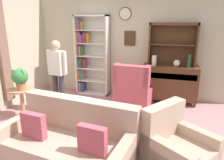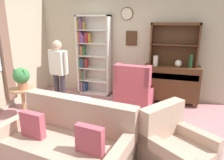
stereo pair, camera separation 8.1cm
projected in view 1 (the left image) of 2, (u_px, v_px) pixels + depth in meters
The scene contains 15 objects.
ground_plane at pixel (104, 133), 3.79m from camera, with size 5.40×4.60×0.02m, color #B27A7F.
wall_back at pixel (129, 43), 5.36m from camera, with size 5.00×0.09×2.80m.
area_rug at pixel (109, 143), 3.46m from camera, with size 2.88×1.77×0.01m, color #846651.
bookshelf at pixel (90, 55), 5.56m from camera, with size 0.90×0.30×2.10m.
sideboard at pixel (169, 82), 5.07m from camera, with size 1.30×0.45×0.92m.
sideboard_hutch at pixel (173, 38), 4.88m from camera, with size 1.10×0.26×1.00m.
vase_tall at pixel (154, 61), 4.95m from camera, with size 0.11×0.11×0.25m, color beige.
vase_round at pixel (177, 63), 4.84m from camera, with size 0.15×0.15×0.17m, color beige.
bottle_wine at pixel (189, 61), 4.73m from camera, with size 0.07×0.07×0.31m, color #194223.
couch_floral at pixel (70, 145), 2.88m from camera, with size 1.89×1.06×0.90m.
armchair_floral at pixel (177, 150), 2.79m from camera, with size 1.07×1.06×0.88m.
wingback_chair at pixel (133, 92), 4.76m from camera, with size 0.83×0.85×1.05m.
plant_stand at pixel (22, 100), 4.31m from camera, with size 0.52×0.52×0.62m.
potted_plant_large at pixel (20, 77), 4.12m from camera, with size 0.32×0.32×0.44m.
person_reading at pixel (57, 71), 4.55m from camera, with size 0.53×0.25×1.56m.
Camera 1 is at (1.09, -3.20, 1.98)m, focal length 33.30 mm.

